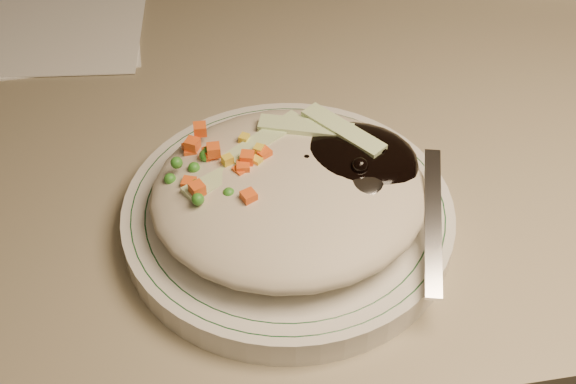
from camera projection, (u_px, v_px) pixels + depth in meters
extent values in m
cube|color=gray|center=(368.00, 75.00, 0.75)|extent=(1.40, 0.70, 0.04)
cylinder|color=silver|center=(288.00, 218.00, 0.58)|extent=(0.24, 0.24, 0.02)
torus|color=#144723|center=(288.00, 208.00, 0.57)|extent=(0.22, 0.22, 0.00)
torus|color=#144723|center=(288.00, 208.00, 0.57)|extent=(0.20, 0.20, 0.00)
ellipsoid|color=#B2A991|center=(289.00, 193.00, 0.55)|extent=(0.19, 0.18, 0.04)
ellipsoid|color=black|center=(349.00, 165.00, 0.56)|extent=(0.10, 0.09, 0.03)
ellipsoid|color=orange|center=(221.00, 179.00, 0.56)|extent=(0.08, 0.08, 0.02)
sphere|color=black|center=(306.00, 162.00, 0.55)|extent=(0.01, 0.01, 0.01)
sphere|color=black|center=(345.00, 151.00, 0.56)|extent=(0.01, 0.01, 0.01)
sphere|color=black|center=(380.00, 151.00, 0.56)|extent=(0.01, 0.01, 0.01)
sphere|color=black|center=(365.00, 145.00, 0.57)|extent=(0.01, 0.01, 0.01)
sphere|color=black|center=(360.00, 166.00, 0.54)|extent=(0.01, 0.01, 0.01)
sphere|color=black|center=(344.00, 158.00, 0.56)|extent=(0.01, 0.01, 0.01)
sphere|color=black|center=(356.00, 146.00, 0.57)|extent=(0.01, 0.01, 0.01)
cube|color=#F5591B|center=(214.00, 150.00, 0.55)|extent=(0.01, 0.01, 0.01)
cube|color=#F5591B|center=(241.00, 181.00, 0.54)|extent=(0.01, 0.01, 0.01)
cube|color=#F5591B|center=(192.00, 144.00, 0.56)|extent=(0.01, 0.01, 0.01)
cube|color=#F5591B|center=(247.00, 158.00, 0.54)|extent=(0.01, 0.01, 0.01)
cube|color=#F5591B|center=(243.00, 168.00, 0.54)|extent=(0.01, 0.01, 0.01)
cube|color=#F5591B|center=(190.00, 149.00, 0.57)|extent=(0.01, 0.01, 0.01)
cube|color=#F5591B|center=(210.00, 154.00, 0.55)|extent=(0.01, 0.01, 0.01)
cube|color=#F5591B|center=(241.00, 172.00, 0.54)|extent=(0.01, 0.01, 0.01)
cube|color=#F5591B|center=(264.00, 154.00, 0.55)|extent=(0.01, 0.01, 0.01)
cube|color=#F5591B|center=(200.00, 129.00, 0.56)|extent=(0.01, 0.01, 0.01)
cube|color=#F5591B|center=(197.00, 189.00, 0.53)|extent=(0.01, 0.01, 0.01)
cube|color=#F5591B|center=(249.00, 197.00, 0.52)|extent=(0.01, 0.01, 0.01)
cube|color=#F5591B|center=(189.00, 184.00, 0.54)|extent=(0.01, 0.01, 0.01)
cube|color=#F5591B|center=(191.00, 153.00, 0.57)|extent=(0.01, 0.01, 0.01)
sphere|color=#388C28|center=(241.00, 164.00, 0.55)|extent=(0.01, 0.01, 0.01)
sphere|color=#388C28|center=(198.00, 199.00, 0.52)|extent=(0.01, 0.01, 0.01)
sphere|color=#388C28|center=(194.00, 168.00, 0.55)|extent=(0.01, 0.01, 0.01)
sphere|color=#388C28|center=(177.00, 163.00, 0.54)|extent=(0.01, 0.01, 0.01)
sphere|color=#388C28|center=(236.00, 160.00, 0.55)|extent=(0.01, 0.01, 0.01)
sphere|color=#388C28|center=(252.00, 194.00, 0.54)|extent=(0.01, 0.01, 0.01)
sphere|color=#388C28|center=(220.00, 174.00, 0.55)|extent=(0.01, 0.01, 0.01)
sphere|color=#388C28|center=(213.00, 195.00, 0.54)|extent=(0.01, 0.01, 0.01)
sphere|color=#388C28|center=(170.00, 179.00, 0.55)|extent=(0.01, 0.01, 0.01)
sphere|color=#388C28|center=(208.00, 152.00, 0.55)|extent=(0.01, 0.01, 0.01)
sphere|color=#388C28|center=(205.00, 155.00, 0.55)|extent=(0.01, 0.01, 0.01)
sphere|color=#388C28|center=(197.00, 185.00, 0.54)|extent=(0.01, 0.01, 0.01)
sphere|color=#388C28|center=(229.00, 194.00, 0.53)|extent=(0.01, 0.01, 0.01)
sphere|color=#388C28|center=(266.00, 142.00, 0.57)|extent=(0.01, 0.01, 0.01)
cube|color=yellow|center=(234.00, 160.00, 0.55)|extent=(0.01, 0.01, 0.01)
cube|color=yellow|center=(257.00, 162.00, 0.55)|extent=(0.01, 0.01, 0.01)
cube|color=yellow|center=(218.00, 159.00, 0.56)|extent=(0.01, 0.01, 0.01)
cube|color=yellow|center=(228.00, 160.00, 0.55)|extent=(0.01, 0.01, 0.01)
cube|color=yellow|center=(221.00, 176.00, 0.55)|extent=(0.01, 0.01, 0.01)
cube|color=yellow|center=(259.00, 150.00, 0.55)|extent=(0.01, 0.01, 0.01)
cube|color=yellow|center=(244.00, 139.00, 0.56)|extent=(0.01, 0.01, 0.01)
cube|color=yellow|center=(235.00, 176.00, 0.55)|extent=(0.01, 0.01, 0.01)
cube|color=#B2D18C|center=(266.00, 138.00, 0.57)|extent=(0.06, 0.05, 0.00)
cube|color=#B2D18C|center=(306.00, 127.00, 0.57)|extent=(0.07, 0.04, 0.00)
cube|color=#B2D18C|center=(229.00, 174.00, 0.54)|extent=(0.07, 0.05, 0.00)
cube|color=#B2D18C|center=(343.00, 130.00, 0.57)|extent=(0.05, 0.06, 0.00)
ellipsoid|color=silver|center=(361.00, 178.00, 0.54)|extent=(0.05, 0.05, 0.01)
cube|color=silver|center=(433.00, 221.00, 0.53)|extent=(0.04, 0.11, 0.03)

